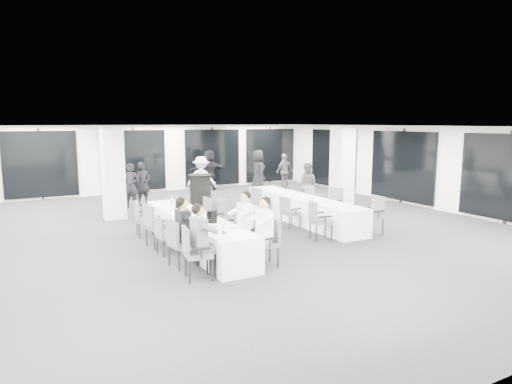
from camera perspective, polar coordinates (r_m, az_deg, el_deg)
room at (r=13.73m, az=-0.38°, el=2.31°), size 14.04×16.04×2.84m
column_left at (r=14.46m, az=-17.43°, el=2.28°), size 0.60×0.60×2.80m
column_right at (r=15.47m, az=10.71°, el=2.93°), size 0.60×0.60×2.80m
banquet_table_main at (r=10.85m, az=-7.56°, el=-4.94°), size 0.90×5.00×0.75m
banquet_table_side at (r=13.54m, az=5.76°, el=-2.16°), size 0.90×5.00×0.75m
cocktail_table at (r=15.85m, az=-6.96°, el=0.16°), size 0.82×0.82×1.14m
chair_main_left_near at (r=8.63m, az=-7.80°, el=-7.17°), size 0.59×0.63×1.00m
chair_main_left_second at (r=9.40m, az=-9.62°, el=-5.99°), size 0.56×0.60×0.98m
chair_main_left_mid at (r=10.35m, az=-11.39°, el=-5.05°), size 0.48×0.52×0.86m
chair_main_left_fourth at (r=10.96m, az=-12.52°, el=-3.82°), size 0.59×0.63×1.02m
chair_main_left_far at (r=12.07m, az=-14.02°, el=-2.98°), size 0.51×0.56×0.93m
chair_main_right_near at (r=9.41m, az=1.61°, el=-5.91°), size 0.53×0.58×0.96m
chair_main_right_second at (r=10.14m, az=-0.85°, el=-4.78°), size 0.50×0.56×0.97m
chair_main_right_mid at (r=10.87m, az=-2.93°, el=-4.16°), size 0.53×0.56×0.88m
chair_main_right_fourth at (r=11.70m, az=-4.89°, el=-2.90°), size 0.53×0.59×1.00m
chair_main_right_far at (r=12.53m, az=-6.61°, el=-2.46°), size 0.47×0.52×0.88m
chair_side_left_near at (r=11.50m, az=7.75°, el=-3.24°), size 0.59×0.62×0.97m
chair_side_left_mid at (r=12.62m, az=4.08°, el=-2.32°), size 0.49×0.53×0.89m
chair_side_left_far at (r=14.01m, az=0.42°, el=-1.07°), size 0.58×0.60×0.94m
chair_side_right_near at (r=12.40m, az=14.54°, el=-2.50°), size 0.51×0.57×1.00m
chair_side_right_mid at (r=13.69m, az=9.57°, el=-1.28°), size 0.59×0.62×1.00m
chair_side_right_far at (r=14.73m, az=6.40°, el=-0.79°), size 0.50×0.54×0.88m
seated_guest_a at (r=8.62m, az=-6.75°, el=-5.52°), size 0.50×0.38×1.44m
seated_guest_b at (r=9.41m, az=-8.72°, el=-4.35°), size 0.50×0.38×1.44m
seated_guest_c at (r=9.27m, az=0.70°, el=-4.44°), size 0.50×0.38×1.44m
seated_guest_d at (r=10.01m, az=-1.70°, el=-3.45°), size 0.50×0.38×1.44m
standing_guest_a at (r=16.64m, az=-13.94°, el=1.36°), size 0.75×0.66×1.72m
standing_guest_c at (r=17.11m, az=-6.85°, el=2.02°), size 1.36×1.16×1.88m
standing_guest_d at (r=20.01m, az=3.58°, el=2.87°), size 1.13×0.77×1.77m
standing_guest_e at (r=19.03m, az=0.24°, el=2.94°), size 0.69×1.02×2.00m
standing_guest_f at (r=19.72m, az=-5.87°, el=3.06°), size 1.89×0.93×1.97m
standing_guest_g at (r=16.08m, az=-15.38°, el=1.10°), size 0.82×0.79×1.75m
standing_guest_h at (r=15.97m, az=6.35°, el=1.30°), size 0.95×0.96×1.74m
ice_bucket_near at (r=10.02m, az=-5.55°, el=-3.05°), size 0.24×0.24×0.27m
ice_bucket_far at (r=11.83m, az=-9.55°, el=-1.38°), size 0.21×0.21×0.24m
water_bottle_a at (r=8.76m, az=-4.02°, el=-4.90°), size 0.07×0.07×0.23m
water_bottle_b at (r=10.94m, az=-7.19°, el=-2.21°), size 0.07×0.07×0.22m
water_bottle_c at (r=12.44m, az=-10.45°, el=-1.00°), size 0.07×0.07×0.21m
plate_a at (r=9.59m, az=-5.17°, el=-4.34°), size 0.21×0.21×0.03m
plate_b at (r=9.45m, az=-2.97°, el=-4.51°), size 0.19×0.19×0.03m
plate_c at (r=10.25m, az=-6.74°, el=-3.51°), size 0.20×0.20×0.03m
wine_glass at (r=8.77m, az=-0.82°, el=-4.58°), size 0.08×0.08×0.21m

